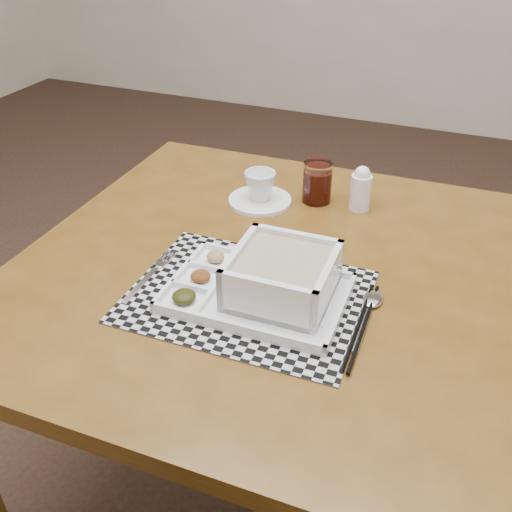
# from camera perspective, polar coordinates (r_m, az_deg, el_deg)

# --- Properties ---
(floor) EXTENTS (5.00, 5.00, 0.00)m
(floor) POSITION_cam_1_polar(r_m,az_deg,el_deg) (2.11, -10.05, -8.10)
(floor) COLOR black
(floor) RESTS_ON ground
(dining_table) EXTENTS (1.01, 1.01, 0.74)m
(dining_table) POSITION_cam_1_polar(r_m,az_deg,el_deg) (1.19, 1.30, -3.66)
(dining_table) COLOR #4F310E
(dining_table) RESTS_ON ground
(placemat) EXTENTS (0.43, 0.33, 0.00)m
(placemat) POSITION_cam_1_polar(r_m,az_deg,el_deg) (1.05, -0.88, -4.04)
(placemat) COLOR #B6B5BE
(placemat) RESTS_ON dining_table
(serving_tray) EXTENTS (0.32, 0.23, 0.09)m
(serving_tray) POSITION_cam_1_polar(r_m,az_deg,el_deg) (1.02, 1.81, -2.61)
(serving_tray) COLOR white
(serving_tray) RESTS_ON placemat
(fork) EXTENTS (0.02, 0.19, 0.00)m
(fork) POSITION_cam_1_polar(r_m,az_deg,el_deg) (1.12, -10.47, -1.82)
(fork) COLOR silver
(fork) RESTS_ON placemat
(spoon) EXTENTS (0.04, 0.18, 0.01)m
(spoon) POSITION_cam_1_polar(r_m,az_deg,el_deg) (1.05, 11.48, -4.64)
(spoon) COLOR silver
(spoon) RESTS_ON placemat
(chopsticks) EXTENTS (0.02, 0.24, 0.01)m
(chopsticks) POSITION_cam_1_polar(r_m,az_deg,el_deg) (1.00, 10.47, -6.87)
(chopsticks) COLOR black
(chopsticks) RESTS_ON placemat
(saucer) EXTENTS (0.15, 0.15, 0.01)m
(saucer) POSITION_cam_1_polar(r_m,az_deg,el_deg) (1.36, 0.40, 5.56)
(saucer) COLOR white
(saucer) RESTS_ON dining_table
(cup) EXTENTS (0.09, 0.09, 0.07)m
(cup) POSITION_cam_1_polar(r_m,az_deg,el_deg) (1.34, 0.41, 7.05)
(cup) COLOR white
(cup) RESTS_ON saucer
(juice_glass) EXTENTS (0.07, 0.07, 0.10)m
(juice_glass) POSITION_cam_1_polar(r_m,az_deg,el_deg) (1.36, 6.14, 7.21)
(juice_glass) COLOR white
(juice_glass) RESTS_ON dining_table
(creamer_bottle) EXTENTS (0.05, 0.05, 0.11)m
(creamer_bottle) POSITION_cam_1_polar(r_m,az_deg,el_deg) (1.34, 10.43, 6.63)
(creamer_bottle) COLOR white
(creamer_bottle) RESTS_ON dining_table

